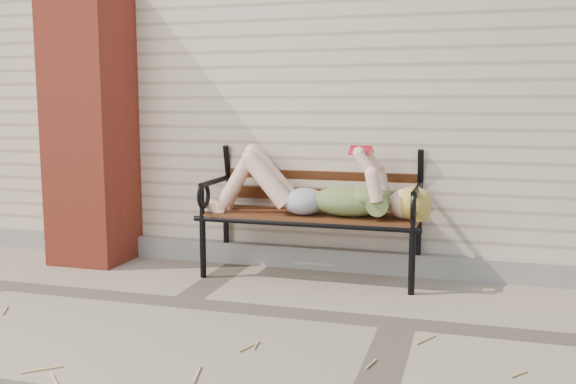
% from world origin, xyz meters
% --- Properties ---
extents(ground, '(80.00, 80.00, 0.00)m').
position_xyz_m(ground, '(0.00, 0.00, 0.00)').
color(ground, gray).
rests_on(ground, ground).
extents(house_wall, '(8.00, 4.00, 3.00)m').
position_xyz_m(house_wall, '(0.00, 3.00, 1.50)').
color(house_wall, beige).
rests_on(house_wall, ground).
extents(foundation_strip, '(8.00, 0.10, 0.15)m').
position_xyz_m(foundation_strip, '(0.00, 0.97, 0.07)').
color(foundation_strip, gray).
rests_on(foundation_strip, ground).
extents(brick_pillar, '(0.50, 0.50, 2.00)m').
position_xyz_m(brick_pillar, '(-2.30, 0.75, 1.00)').
color(brick_pillar, '#AF3A27').
rests_on(brick_pillar, ground).
extents(garden_bench, '(1.55, 0.62, 1.00)m').
position_xyz_m(garden_bench, '(-0.67, 0.84, 0.56)').
color(garden_bench, black).
rests_on(garden_bench, ground).
extents(reading_woman, '(1.46, 0.33, 0.46)m').
position_xyz_m(reading_woman, '(-0.66, 0.72, 0.59)').
color(reading_woman, '#0A3747').
rests_on(reading_woman, ground).
extents(straw_scatter, '(2.97, 1.55, 0.01)m').
position_xyz_m(straw_scatter, '(-0.93, -0.86, 0.01)').
color(straw_scatter, tan).
rests_on(straw_scatter, ground).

